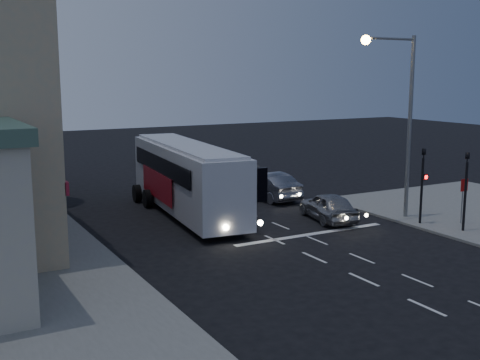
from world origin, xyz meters
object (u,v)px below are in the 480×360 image
tour_bus (187,177)px  street_tree (24,125)px  traffic_signal_main (423,176)px  streetlight (401,106)px  car_sedan_b (224,172)px  regulatory_sign (463,194)px  traffic_signal_side (466,182)px  car_sedan_c (188,161)px  car_suv (328,206)px  car_sedan_a (267,186)px  car_extra (156,154)px

tour_bus → street_tree: bearing=142.2°
traffic_signal_main → streetlight: size_ratio=0.46×
car_sedan_b → traffic_signal_main: size_ratio=1.18×
car_sedan_b → regulatory_sign: 16.80m
traffic_signal_side → street_tree: street_tree is taller
traffic_signal_main → streetlight: bearing=100.2°
car_sedan_c → regulatory_sign: bearing=113.1°
traffic_signal_side → car_sedan_c: bearing=99.9°
tour_bus → traffic_signal_side: (9.66, -9.67, 0.41)m
streetlight → car_sedan_c: bearing=98.8°
car_suv → street_tree: street_tree is taller
car_sedan_b → traffic_signal_main: 15.48m
car_suv → traffic_signal_main: bearing=149.5°
car_sedan_b → streetlight: (2.68, -13.68, 5.03)m
car_sedan_c → streetlight: (2.96, -19.10, 4.90)m
car_sedan_a → car_sedan_b: 6.05m
car_sedan_b → car_extra: size_ratio=1.01×
tour_bus → streetlight: size_ratio=1.37×
car_extra → street_tree: bearing=54.2°
traffic_signal_side → streetlight: streetlight is taller
car_sedan_b → tour_bus: bearing=32.2°
car_sedan_a → traffic_signal_side: bearing=105.9°
tour_bus → street_tree: (-6.85, 6.55, 2.49)m
car_extra → traffic_signal_side: size_ratio=1.17×
tour_bus → car_sedan_a: tour_bus is taller
car_sedan_a → traffic_signal_main: traffic_signal_main is taller
traffic_signal_main → traffic_signal_side: size_ratio=1.00×
street_tree → car_sedan_a: bearing=-22.3°
car_suv → car_sedan_b: 12.09m
tour_bus → traffic_signal_main: size_ratio=3.01×
tour_bus → traffic_signal_main: 11.81m
car_suv → streetlight: 6.08m
car_sedan_c → traffic_signal_main: traffic_signal_main is taller
traffic_signal_side → car_sedan_a: bearing=109.5°
car_extra → street_tree: size_ratio=0.78×
streetlight → regulatory_sign: bearing=-51.3°
street_tree → car_sedan_c: bearing=26.5°
tour_bus → street_tree: size_ratio=1.99×
car_suv → car_sedan_a: car_sedan_a is taller
car_suv → traffic_signal_main: (3.30, -3.02, 1.70)m
car_sedan_c → car_extra: size_ratio=1.25×
car_sedan_a → street_tree: bearing=-25.9°
car_sedan_a → street_tree: (-12.60, 5.18, 3.70)m
car_sedan_a → regulatory_sign: 11.24m
traffic_signal_main → traffic_signal_side: (0.70, -1.98, 0.00)m
car_suv → car_sedan_a: 6.04m
tour_bus → regulatory_sign: bearing=-33.3°
car_sedan_a → street_tree: size_ratio=0.78×
car_sedan_c → regulatory_sign: 22.10m
car_extra → regulatory_sign: size_ratio=2.19×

